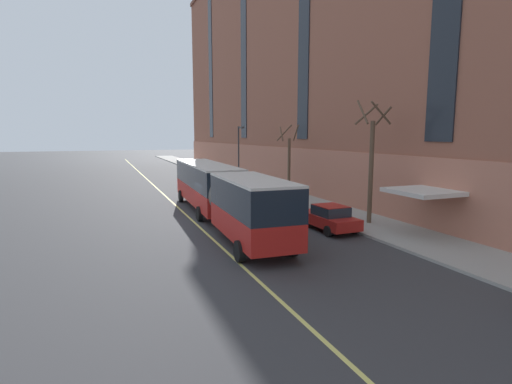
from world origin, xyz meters
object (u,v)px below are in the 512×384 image
Objects in this scene: city_bus at (219,190)px; parked_car_navy_1 at (211,176)px; parked_car_green_3 at (190,168)px; street_tree_mid_block at (371,161)px; fire_hydrant at (293,200)px; parked_car_red_0 at (329,218)px; street_tree_far_uptown at (289,161)px; street_lamp at (239,149)px; parked_car_green_4 at (235,184)px.

parked_car_navy_1 is (5.27, 21.81, -1.29)m from city_bus.
parked_car_green_3 is 38.91m from street_tree_mid_block.
parked_car_navy_1 is at bearing 76.42° from city_bus.
parked_car_green_3 is 0.56× the size of street_tree_mid_block.
fire_hydrant is at bearing -86.95° from parked_car_green_3.
city_bus is 9.91m from street_tree_mid_block.
parked_car_red_0 and parked_car_green_3 have the same top height.
parked_car_green_3 is 27.27m from street_tree_far_uptown.
fire_hydrant is (1.71, -18.78, -0.29)m from parked_car_navy_1.
parked_car_red_0 is 0.67× the size of street_lamp.
street_tree_mid_block reaches higher than city_bus.
parked_car_green_3 is 6.03× the size of fire_hydrant.
street_tree_mid_block is at bearing -85.27° from parked_car_green_3.
parked_car_green_3 is at bearing 90.03° from parked_car_red_0.
fire_hydrant is (1.64, -9.66, -0.29)m from parked_car_green_4.
street_tree_mid_block reaches higher than fire_hydrant.
parked_car_navy_1 is 1.05× the size of parked_car_green_4.
fire_hydrant is at bearing -84.80° from parked_car_navy_1.
street_tree_far_uptown is 9.02× the size of fire_hydrant.
city_bus is 34.44m from parked_car_green_3.
parked_car_navy_1 is 1.05× the size of parked_car_green_3.
street_lamp is (7.08, 16.46, 2.08)m from city_bus.
parked_car_green_3 is at bearing 94.73° from street_tree_mid_block.
fire_hydrant is (6.98, 3.03, -1.58)m from city_bus.
street_lamp is at bearing -71.30° from parked_car_navy_1.
parked_car_navy_1 is 9.11m from parked_car_green_4.
parked_car_green_4 is (0.07, -9.11, -0.00)m from parked_car_navy_1.
parked_car_red_0 is 1.00× the size of parked_car_green_4.
city_bus is 4.59× the size of parked_car_navy_1.
parked_car_red_0 and parked_car_green_4 have the same top height.
street_tree_far_uptown is (8.51, 7.04, 1.26)m from city_bus.
parked_car_red_0 is 12.71m from street_tree_far_uptown.
parked_car_navy_1 is 26.85m from street_tree_mid_block.
street_tree_far_uptown is at bearing 69.05° from fire_hydrant.
city_bus reaches higher than parked_car_navy_1.
parked_car_green_3 is at bearing 89.72° from parked_car_navy_1.
fire_hydrant is (1.63, 8.03, -0.29)m from parked_car_red_0.
parked_car_red_0 is 0.96× the size of parked_car_navy_1.
fire_hydrant is at bearing 101.42° from street_tree_mid_block.
parked_car_green_3 is 21.31m from parked_car_green_4.
street_tree_far_uptown is at bearing 90.07° from street_tree_mid_block.
street_tree_far_uptown is at bearing 75.27° from parked_car_red_0.
parked_car_navy_1 is at bearing 95.20° from fire_hydrant.
street_tree_mid_block is at bearing -86.07° from street_lamp.
street_tree_mid_block is at bearing 6.41° from parked_car_red_0.
street_lamp is 13.92m from fire_hydrant.
parked_car_green_3 is at bearing 90.02° from parked_car_green_4.
street_lamp is (-1.45, 21.10, 0.08)m from street_tree_mid_block.
street_tree_mid_block is 10.71× the size of fire_hydrant.
parked_car_navy_1 is 6.57m from street_lamp.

